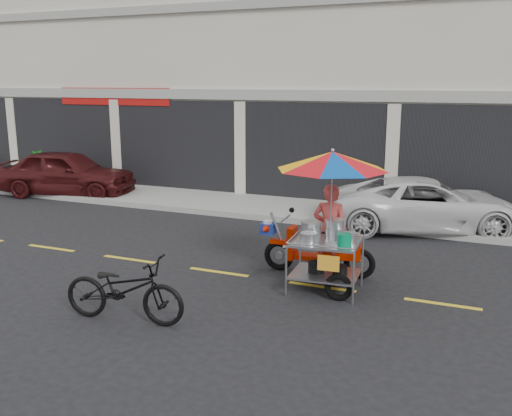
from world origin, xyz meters
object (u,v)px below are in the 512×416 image
at_px(white_pickup, 428,205).
at_px(maroon_sedan, 66,173).
at_px(food_vendor_rig, 329,199).
at_px(near_bicycle, 124,289).

bearing_deg(white_pickup, maroon_sedan, 73.21).
distance_m(white_pickup, food_vendor_rig, 4.76).
bearing_deg(food_vendor_rig, white_pickup, 71.82).
bearing_deg(maroon_sedan, food_vendor_rig, -126.96).
distance_m(white_pickup, near_bicycle, 8.01).
relative_size(maroon_sedan, food_vendor_rig, 1.68).
distance_m(maroon_sedan, near_bicycle, 10.30).
bearing_deg(near_bicycle, white_pickup, -33.00).
bearing_deg(maroon_sedan, near_bicycle, -146.39).
height_order(maroon_sedan, near_bicycle, maroon_sedan).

